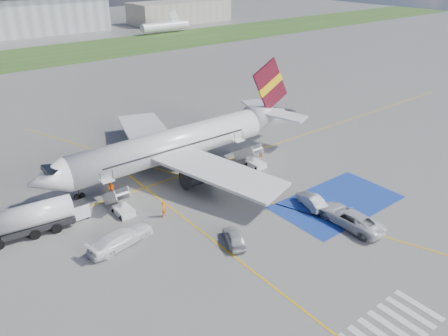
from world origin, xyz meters
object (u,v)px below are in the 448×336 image
at_px(fuel_tanker, 24,223).
at_px(van_white_b, 121,236).
at_px(gpu_cart, 78,212).
at_px(car_silver_b, 311,201).
at_px(van_white_a, 350,215).
at_px(airliner, 181,142).
at_px(car_silver_a, 234,237).
at_px(belt_loader, 277,115).

height_order(fuel_tanker, van_white_b, fuel_tanker).
bearing_deg(gpu_cart, car_silver_b, -31.20).
distance_m(car_silver_b, van_white_a, 4.77).
height_order(airliner, car_silver_a, airliner).
relative_size(fuel_tanker, van_white_b, 1.86).
height_order(airliner, van_white_a, airliner).
xyz_separation_m(car_silver_b, van_white_b, (-19.22, 6.18, 0.29)).
bearing_deg(fuel_tanker, van_white_b, -40.82).
height_order(fuel_tanker, car_silver_a, fuel_tanker).
xyz_separation_m(belt_loader, van_white_a, (-17.07, -27.65, 0.63)).
distance_m(fuel_tanker, car_silver_a, 20.12).
relative_size(airliner, belt_loader, 6.18).
relative_size(belt_loader, van_white_a, 1.05).
relative_size(fuel_tanker, gpu_cart, 4.27).
height_order(gpu_cart, belt_loader, gpu_cart).
distance_m(fuel_tanker, van_white_a, 31.72).
bearing_deg(van_white_a, belt_loader, -120.64).
bearing_deg(gpu_cart, fuel_tanker, 178.65).
bearing_deg(van_white_b, belt_loader, -76.21).
height_order(car_silver_b, van_white_b, van_white_b).
bearing_deg(belt_loader, gpu_cart, -150.96).
height_order(fuel_tanker, car_silver_b, fuel_tanker).
height_order(belt_loader, van_white_a, van_white_a).
bearing_deg(belt_loader, airliner, -150.44).
height_order(belt_loader, van_white_b, van_white_b).
bearing_deg(airliner, gpu_cart, -166.33).
distance_m(car_silver_a, car_silver_b, 10.79).
xyz_separation_m(gpu_cart, car_silver_b, (20.67, -13.10, -0.11)).
bearing_deg(gpu_cart, airliner, 14.84).
distance_m(airliner, van_white_b, 17.45).
relative_size(car_silver_b, van_white_a, 0.76).
bearing_deg(airliner, fuel_tanker, -170.31).
height_order(car_silver_a, car_silver_b, car_silver_b).
distance_m(car_silver_b, van_white_b, 20.19).
relative_size(gpu_cart, van_white_a, 0.39).
bearing_deg(gpu_cart, van_white_b, -77.05).
relative_size(belt_loader, car_silver_b, 1.40).
bearing_deg(fuel_tanker, car_silver_b, -20.58).
bearing_deg(fuel_tanker, airliner, 16.47).
distance_m(fuel_tanker, car_silver_b, 29.00).
relative_size(fuel_tanker, car_silver_b, 2.20).
bearing_deg(fuel_tanker, van_white_a, -27.95).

